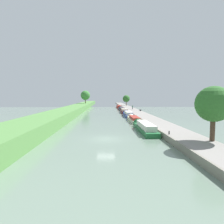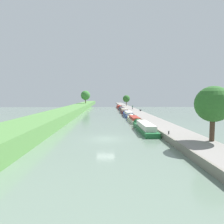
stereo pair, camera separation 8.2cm
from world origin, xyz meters
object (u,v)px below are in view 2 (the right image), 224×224
narrowboat_green (144,127)px  narrowboat_maroon (124,111)px  narrowboat_navy (122,109)px  narrowboat_blue (128,114)px  narrowboat_cream (134,119)px  park_bench (140,110)px  mooring_bollard_near (169,133)px  narrowboat_red (119,107)px  mooring_bollard_far (121,105)px  person_walking (133,107)px

narrowboat_green → narrowboat_maroon: bearing=90.0°
narrowboat_navy → narrowboat_maroon: bearing=-91.0°
narrowboat_blue → narrowboat_green: bearing=-90.1°
narrowboat_green → narrowboat_navy: 50.37m
narrowboat_cream → park_bench: narrowboat_cream is taller
narrowboat_maroon → mooring_bollard_near: size_ratio=23.79×
narrowboat_red → park_bench: size_ratio=8.32×
mooring_bollard_near → mooring_bollard_far: bearing=90.0°
person_walking → mooring_bollard_near: 50.14m
narrowboat_blue → person_walking: bearing=78.0°
person_walking → park_bench: 8.05m
narrowboat_blue → mooring_bollard_near: bearing=-86.7°
narrowboat_red → mooring_bollard_near: narrowboat_red is taller
mooring_bollard_far → park_bench: bearing=-84.2°
narrowboat_maroon → narrowboat_navy: (0.24, 13.79, -0.08)m
narrowboat_red → person_walking: 23.52m
narrowboat_red → narrowboat_blue: bearing=-90.1°
narrowboat_maroon → narrowboat_navy: 13.79m
narrowboat_maroon → person_walking: person_walking is taller
narrowboat_blue → park_bench: 11.64m
narrowboat_red → narrowboat_navy: bearing=-89.3°
mooring_bollard_near → mooring_bollard_far: same height
mooring_bollard_near → mooring_bollard_far: 78.90m
narrowboat_blue → narrowboat_navy: size_ratio=0.75×
narrowboat_maroon → narrowboat_green: bearing=-90.0°
narrowboat_maroon → narrowboat_blue: bearing=-89.9°
narrowboat_blue → narrowboat_maroon: 11.96m
narrowboat_cream → mooring_bollard_near: 20.34m
person_walking → narrowboat_cream: bearing=-97.4°
narrowboat_blue → mooring_bollard_far: bearing=87.8°
narrowboat_green → narrowboat_cream: (0.02, 12.84, -0.10)m
park_bench → mooring_bollard_far: bearing=95.8°
narrowboat_maroon → mooring_bollard_near: (1.86, -43.99, 0.43)m
narrowboat_red → person_walking: bearing=-80.7°
narrowboat_blue → narrowboat_maroon: narrowboat_maroon is taller
narrowboat_blue → person_walking: person_walking is taller
mooring_bollard_near → mooring_bollard_far: size_ratio=1.00×
narrowboat_navy → park_bench: 16.43m
mooring_bollard_near → narrowboat_maroon: bearing=92.4°
mooring_bollard_far → park_bench: size_ratio=0.30×
narrowboat_green → person_walking: person_walking is taller
narrowboat_red → mooring_bollard_near: size_ratio=27.74×
person_walking → park_bench: (1.68, -7.85, -0.53)m
narrowboat_maroon → mooring_bollard_far: size_ratio=23.79×
narrowboat_blue → person_walking: 18.52m
mooring_bollard_near → park_bench: bearing=85.0°
narrowboat_red → park_bench: narrowboat_red is taller
narrowboat_green → narrowboat_navy: bearing=89.7°
narrowboat_green → person_walking: (3.90, 42.69, 1.06)m
narrowboat_red → mooring_bollard_far: narrowboat_red is taller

